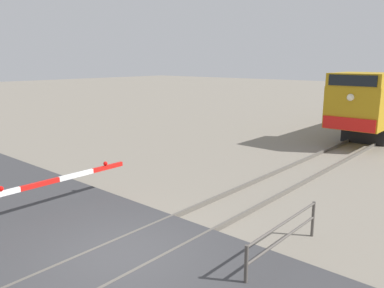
% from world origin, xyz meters
% --- Properties ---
extents(ground_plane, '(160.00, 160.00, 0.00)m').
position_xyz_m(ground_plane, '(0.00, 0.00, 0.00)').
color(ground_plane, gray).
extents(rail_track_left, '(0.08, 80.00, 0.15)m').
position_xyz_m(rail_track_left, '(-0.72, 0.00, 0.07)').
color(rail_track_left, '#59544C').
rests_on(rail_track_left, ground_plane).
extents(rail_track_right, '(0.08, 80.00, 0.15)m').
position_xyz_m(rail_track_right, '(0.72, 0.00, 0.07)').
color(rail_track_right, '#59544C').
rests_on(rail_track_right, ground_plane).
extents(road_surface, '(36.00, 4.83, 0.14)m').
position_xyz_m(road_surface, '(0.00, 0.00, 0.07)').
color(road_surface, '#38383A').
rests_on(road_surface, ground_plane).
extents(guard_railing, '(0.08, 3.23, 0.95)m').
position_xyz_m(guard_railing, '(2.77, 2.47, 0.63)').
color(guard_railing, '#4C4742').
rests_on(guard_railing, ground_plane).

